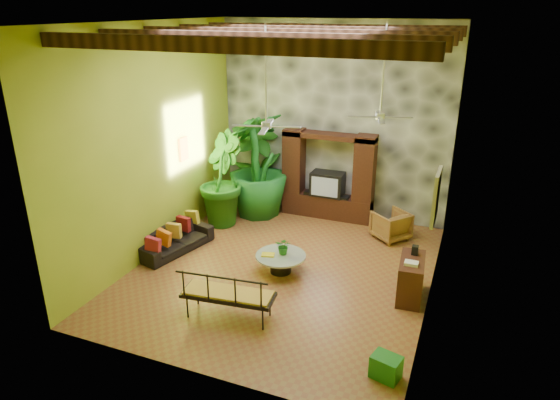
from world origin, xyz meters
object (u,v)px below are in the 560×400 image
at_px(coffee_table, 281,261).
at_px(side_console, 411,279).
at_px(ceiling_fan_back, 381,106).
at_px(ceiling_fan_front, 266,114).
at_px(wicker_armchair, 391,225).
at_px(entertainment_center, 328,182).
at_px(tall_plant_b, 220,179).
at_px(green_bin, 386,367).
at_px(tall_plant_a, 257,162).
at_px(iron_bench, 226,293).
at_px(tall_plant_c, 258,165).
at_px(sofa, 175,240).

xyz_separation_m(coffee_table, side_console, (2.67, 0.02, 0.14)).
relative_size(ceiling_fan_back, coffee_table, 1.76).
height_order(ceiling_fan_front, wicker_armchair, ceiling_fan_front).
relative_size(entertainment_center, ceiling_fan_back, 1.29).
height_order(ceiling_fan_front, coffee_table, ceiling_fan_front).
height_order(tall_plant_b, green_bin, tall_plant_b).
height_order(tall_plant_a, green_bin, tall_plant_a).
height_order(entertainment_center, tall_plant_a, tall_plant_a).
distance_m(iron_bench, green_bin, 2.99).
bearing_deg(coffee_table, ceiling_fan_back, 39.09).
bearing_deg(coffee_table, ceiling_fan_front, -122.14).
bearing_deg(tall_plant_c, sofa, -108.12).
distance_m(ceiling_fan_front, coffee_table, 3.16).
xyz_separation_m(ceiling_fan_front, sofa, (-2.45, 0.30, -3.13)).
bearing_deg(ceiling_fan_front, tall_plant_a, 117.12).
distance_m(entertainment_center, ceiling_fan_back, 3.50).
bearing_deg(iron_bench, side_console, 27.18).
relative_size(ceiling_fan_back, tall_plant_a, 0.73).
xyz_separation_m(wicker_armchair, side_console, (0.82, -2.48, 0.05)).
relative_size(ceiling_fan_front, wicker_armchair, 2.43).
bearing_deg(iron_bench, ceiling_fan_front, 80.50).
bearing_deg(entertainment_center, ceiling_fan_back, -50.43).
relative_size(entertainment_center, side_console, 2.39).
distance_m(entertainment_center, wicker_armchair, 2.07).
distance_m(sofa, wicker_armchair, 5.12).
xyz_separation_m(ceiling_fan_back, sofa, (-4.25, -1.30, -3.13)).
distance_m(tall_plant_a, tall_plant_c, 0.62).
xyz_separation_m(ceiling_fan_front, coffee_table, (0.18, 0.28, -3.15)).
distance_m(ceiling_fan_back, tall_plant_c, 4.17).
xyz_separation_m(ceiling_fan_front, ceiling_fan_back, (1.80, 1.60, 0.00)).
height_order(ceiling_fan_back, side_console, ceiling_fan_back).
distance_m(ceiling_fan_front, tall_plant_b, 3.79).
distance_m(entertainment_center, sofa, 4.24).
height_order(sofa, green_bin, sofa).
distance_m(coffee_table, side_console, 2.68).
height_order(tall_plant_b, tall_plant_c, tall_plant_c).
bearing_deg(tall_plant_a, side_console, -34.82).
bearing_deg(entertainment_center, tall_plant_c, -163.12).
xyz_separation_m(sofa, coffee_table, (2.63, -0.02, -0.02)).
relative_size(tall_plant_b, green_bin, 5.56).
bearing_deg(tall_plant_a, tall_plant_c, -65.41).
distance_m(sofa, tall_plant_b, 2.06).
bearing_deg(coffee_table, tall_plant_b, 142.14).
bearing_deg(entertainment_center, side_console, -50.66).
distance_m(tall_plant_b, green_bin, 6.69).
relative_size(tall_plant_b, iron_bench, 1.38).
xyz_separation_m(wicker_armchair, iron_bench, (-2.11, -4.44, 0.18)).
distance_m(ceiling_fan_front, green_bin, 4.79).
bearing_deg(wicker_armchair, ceiling_fan_back, 28.36).
height_order(sofa, iron_bench, iron_bench).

